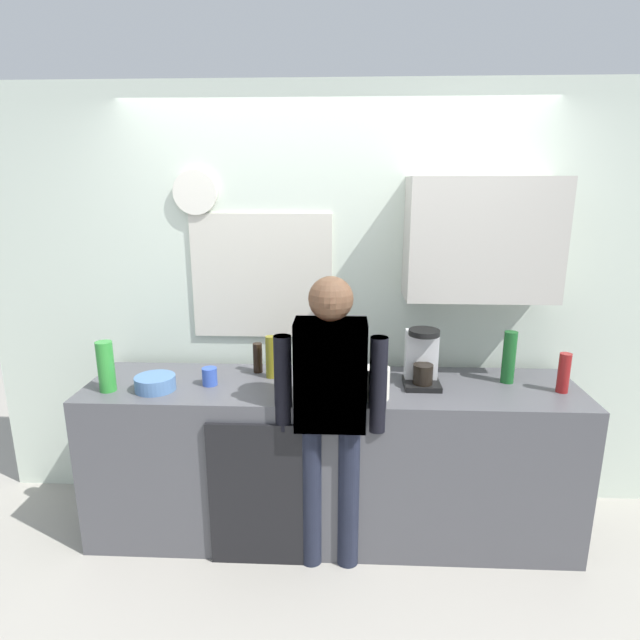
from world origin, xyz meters
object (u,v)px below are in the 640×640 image
Objects in this scene: bottle_red_vinegar at (564,373)px; person_at_sink at (330,403)px; storage_canister at (376,383)px; person_guest at (330,403)px; bottle_green_wine at (509,357)px; bottle_olive_oil at (271,357)px; cup_blue_mug at (210,376)px; mixing_bowl at (155,383)px; coffee_maker at (422,360)px; bottle_clear_soda at (106,366)px; bottle_dark_sauce at (258,358)px.

bottle_red_vinegar is 0.14× the size of person_at_sink.
storage_canister is 0.28m from person_guest.
bottle_green_wine is at bearing 18.91° from storage_canister.
cup_blue_mug is at bearing -157.91° from bottle_olive_oil.
bottle_green_wine is at bearing 6.00° from mixing_bowl.
bottle_red_vinegar reaches higher than storage_canister.
coffee_maker reaches higher than mixing_bowl.
bottle_red_vinegar is at bearing -169.33° from person_guest.
bottle_olive_oil reaches higher than storage_canister.
bottle_red_vinegar is at bearing -5.39° from coffee_maker.
cup_blue_mug is at bearing -175.98° from bottle_green_wine.
storage_canister is (0.60, -0.28, -0.04)m from bottle_olive_oil.
cup_blue_mug is at bearing 171.28° from storage_canister.
coffee_maker is at bearing 5.50° from bottle_clear_soda.
bottle_clear_soda is at bearing -7.91° from person_guest.
bottle_dark_sauce is 0.60× the size of bottle_green_wine.
cup_blue_mug is at bearing 159.16° from person_at_sink.
bottle_red_vinegar is 0.14× the size of person_guest.
bottle_olive_oil is at bearing -48.83° from person_guest.
bottle_olive_oil reaches higher than cup_blue_mug.
storage_canister is 0.28m from person_at_sink.
bottle_red_vinegar is 1.03m from storage_canister.
bottle_olive_oil is at bearing 15.66° from bottle_clear_soda.
bottle_dark_sauce is (-0.95, 0.16, -0.06)m from coffee_maker.
coffee_maker is at bearing 32.94° from person_at_sink.
mixing_bowl is 0.14× the size of person_at_sink.
bottle_green_wine is (1.45, -0.10, 0.06)m from bottle_dark_sauce.
bottle_clear_soda is (-2.48, -0.10, 0.03)m from bottle_red_vinegar.
mixing_bowl is 0.98m from person_at_sink.
cup_blue_mug is (-0.33, -0.13, -0.07)m from bottle_olive_oil.
cup_blue_mug is at bearing -177.26° from coffee_maker.
mixing_bowl is at bearing -174.37° from coffee_maker.
mixing_bowl is (-0.28, -0.09, -0.01)m from cup_blue_mug.
bottle_clear_soda reaches higher than storage_canister.
bottle_clear_soda reaches higher than bottle_dark_sauce.
bottle_red_vinegar is at bearing 1.90° from mixing_bowl.
person_at_sink and person_guest have the same top height.
storage_canister is at bearing -142.95° from coffee_maker.
bottle_dark_sauce is 0.84m from bottle_clear_soda.
cup_blue_mug is (-1.94, 0.01, -0.06)m from bottle_red_vinegar.
person_at_sink is (-1.00, -0.38, -0.13)m from bottle_green_wine.
storage_canister is at bearing -27.53° from bottle_dark_sauce.
person_guest is at bearing -47.09° from bottle_dark_sauce.
mixing_bowl is (-0.52, -0.30, -0.05)m from bottle_dark_sauce.
bottle_dark_sauce is at bearing 30.39° from mixing_bowl.
coffee_maker is at bearing -148.00° from person_guest.
bottle_green_wine is 1.07× the size of bottle_clear_soda.
bottle_dark_sauce is 0.66m from person_at_sink.
bottle_green_wine reaches higher than cup_blue_mug.
mixing_bowl is (-2.22, -0.07, -0.07)m from bottle_red_vinegar.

